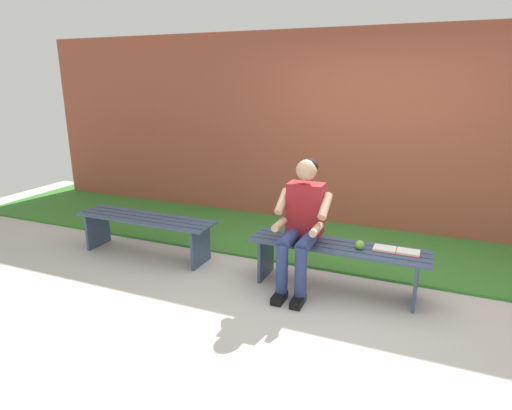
# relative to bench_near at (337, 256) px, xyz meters

# --- Properties ---
(ground_plane) EXTENTS (10.00, 7.00, 0.04)m
(ground_plane) POSITION_rel_bench_near_xyz_m (1.11, 1.00, -0.37)
(ground_plane) COLOR beige
(grass_strip) EXTENTS (9.00, 2.00, 0.03)m
(grass_strip) POSITION_rel_bench_near_xyz_m (1.11, -1.36, -0.33)
(grass_strip) COLOR #387A2D
(grass_strip) RESTS_ON ground
(brick_wall) EXTENTS (9.50, 0.24, 2.61)m
(brick_wall) POSITION_rel_bench_near_xyz_m (0.50, -2.04, 0.96)
(brick_wall) COLOR #9E4C38
(brick_wall) RESTS_ON ground
(bench_near) EXTENTS (1.71, 0.43, 0.46)m
(bench_near) POSITION_rel_bench_near_xyz_m (0.00, 0.00, 0.00)
(bench_near) COLOR #384C6B
(bench_near) RESTS_ON ground
(bench_far) EXTENTS (1.69, 0.43, 0.46)m
(bench_far) POSITION_rel_bench_near_xyz_m (2.22, 0.00, -0.00)
(bench_far) COLOR #384C6B
(bench_far) RESTS_ON ground
(person_seated) EXTENTS (0.50, 0.69, 1.26)m
(person_seated) POSITION_rel_bench_near_xyz_m (0.33, 0.10, 0.35)
(person_seated) COLOR maroon
(person_seated) RESTS_ON ground
(apple) EXTENTS (0.09, 0.09, 0.09)m
(apple) POSITION_rel_bench_near_xyz_m (-0.21, 0.02, 0.15)
(apple) COLOR #72B738
(apple) RESTS_ON bench_near
(book_open) EXTENTS (0.41, 0.16, 0.02)m
(book_open) POSITION_rel_bench_near_xyz_m (-0.53, -0.05, 0.12)
(book_open) COLOR white
(book_open) RESTS_ON bench_near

